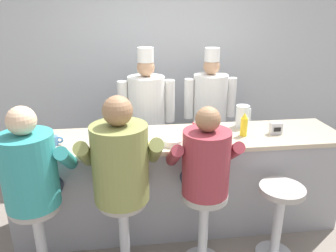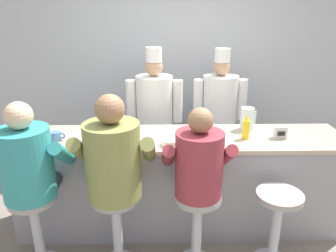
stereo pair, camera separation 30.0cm
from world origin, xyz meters
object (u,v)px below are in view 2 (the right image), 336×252
coffee_mug_blue (56,136)px  coffee_mug_tan (15,145)px  cereal_bowl (171,142)px  breakfast_plate (142,144)px  ketchup_bottle_red (195,132)px  empty_stool_round (277,218)px  mustard_bottle_yellow (246,128)px  hot_sauce_bottle_orange (205,137)px  diner_seated_maroon (198,170)px  diner_seated_teal (29,169)px  water_pitcher_clear (247,119)px  diner_seated_olive (114,165)px  cook_in_whites_near (155,113)px  cook_in_whites_far (219,110)px  napkin_dispenser_chrome (280,132)px

coffee_mug_blue → coffee_mug_tan: size_ratio=1.04×
cereal_bowl → breakfast_plate: bearing=179.0°
ketchup_bottle_red → empty_stool_round: (0.66, -0.41, -0.61)m
cereal_bowl → coffee_mug_tan: (-1.34, -0.06, 0.01)m
mustard_bottle_yellow → empty_stool_round: size_ratio=0.33×
hot_sauce_bottle_orange → diner_seated_maroon: size_ratio=0.09×
coffee_mug_blue → diner_seated_teal: (-0.07, -0.49, -0.08)m
ketchup_bottle_red → mustard_bottle_yellow: bearing=13.6°
mustard_bottle_yellow → diner_seated_maroon: bearing=-134.2°
diner_seated_teal → empty_stool_round: bearing=-1.0°
water_pitcher_clear → diner_seated_olive: diner_seated_olive is taller
ketchup_bottle_red → diner_seated_olive: size_ratio=0.16×
diner_seated_olive → empty_stool_round: (1.32, -0.04, -0.48)m
cook_in_whites_near → cook_in_whites_far: 0.80m
mustard_bottle_yellow → hot_sauce_bottle_orange: bearing=-165.1°
cereal_bowl → empty_stool_round: (0.87, -0.39, -0.52)m
hot_sauce_bottle_orange → cook_in_whites_near: bearing=115.5°
cereal_bowl → diner_seated_maroon: bearing=-59.9°
diner_seated_olive → coffee_mug_tan: bearing=161.6°
hot_sauce_bottle_orange → coffee_mug_blue: hot_sauce_bottle_orange is taller
ketchup_bottle_red → coffee_mug_blue: bearing=175.1°
water_pitcher_clear → coffee_mug_blue: bearing=-171.9°
cook_in_whites_near → cook_in_whites_far: (0.79, 0.14, -0.02)m
hot_sauce_bottle_orange → breakfast_plate: hot_sauce_bottle_orange is taller
napkin_dispenser_chrome → empty_stool_round: 0.78m
cereal_bowl → cook_in_whites_far: 1.33m
breakfast_plate → cereal_bowl: size_ratio=1.68×
ketchup_bottle_red → coffee_mug_blue: 1.26m
water_pitcher_clear → cereal_bowl: 0.86m
ketchup_bottle_red → breakfast_plate: bearing=-177.3°
diner_seated_teal → diner_seated_maroon: (1.32, -0.00, -0.03)m
cook_in_whites_near → diner_seated_maroon: bearing=-75.0°
cook_in_whites_far → breakfast_plate: bearing=-127.1°
ketchup_bottle_red → coffee_mug_blue: size_ratio=1.72×
coffee_mug_tan → diner_seated_olive: bearing=-18.4°
hot_sauce_bottle_orange → cereal_bowl: size_ratio=0.77×
cereal_bowl → diner_seated_teal: diner_seated_teal is taller
water_pitcher_clear → cook_in_whites_far: cook_in_whites_far is taller
coffee_mug_tan → empty_stool_round: 2.30m
water_pitcher_clear → empty_stool_round: water_pitcher_clear is taller
empty_stool_round → ketchup_bottle_red: bearing=147.9°
mustard_bottle_yellow → ketchup_bottle_red: bearing=-166.4°
diner_seated_olive → cook_in_whites_near: 1.41m
coffee_mug_blue → diner_seated_olive: bearing=-39.2°
cereal_bowl → diner_seated_olive: bearing=-142.3°
coffee_mug_blue → diner_seated_maroon: size_ratio=0.10×
diner_seated_maroon → coffee_mug_blue: bearing=158.7°
coffee_mug_blue → diner_seated_maroon: 1.35m
cereal_bowl → cook_in_whites_far: bearing=61.9°
hot_sauce_bottle_orange → diner_seated_olive: diner_seated_olive is taller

